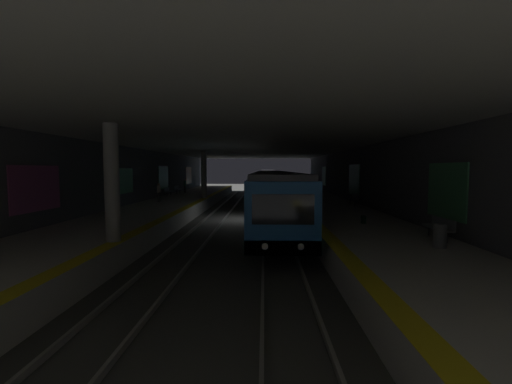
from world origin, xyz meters
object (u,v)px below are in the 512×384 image
Objects in this scene: metro_train at (270,183)px; bench_right_far at (178,189)px; pillar_far at (204,174)px; bench_left_mid at (354,198)px; bench_right_mid at (168,191)px; person_waiting_near at (185,185)px; person_walking_mid at (159,192)px; pillar_near at (112,183)px; suitcase_rolling at (311,196)px; trash_bin at (440,236)px; backpack_on_floor at (363,220)px; bench_left_near at (440,226)px.

metro_train reaches higher than bench_right_far.
pillar_far reaches higher than bench_left_mid.
person_waiting_near is (4.63, -0.67, 0.36)m from bench_right_mid.
metro_train is 37.71× the size of person_walking_mid.
person_waiting_near is (26.24, 3.52, -1.39)m from pillar_near.
bench_right_far is 1.06× the size of person_walking_mid.
metro_train is 12.31m from suitcase_rolling.
person_waiting_near is at bearing -8.19° from bench_right_mid.
pillar_far reaches higher than bench_right_far.
trash_bin is (-14.16, 0.73, -0.10)m from bench_left_mid.
bench_right_mid is at bearing 41.59° from backpack_on_floor.
person_waiting_near is (-3.32, 10.07, -0.09)m from metro_train.
pillar_near is 2.68× the size of bench_left_near.
bench_right_far is 4.25× the size of backpack_on_floor.
bench_right_far is 2.00× the size of trash_bin.
backpack_on_floor is at bearing -143.49° from pillar_far.
pillar_near is at bearing 180.00° from pillar_far.
person_waiting_near is at bearing 32.67° from bench_left_near.
pillar_far reaches higher than person_walking_mid.
bench_left_mid is 5.19m from suitcase_rolling.
bench_right_mid is at bearing 171.81° from person_waiting_near.
person_waiting_near is at bearing 30.12° from trash_bin.
trash_bin is at bearing -169.54° from metro_train.
bench_left_near is at bearing -171.12° from suitcase_rolling.
pillar_near is 11.38× the size of backpack_on_floor.
person_walking_mid is at bearing 52.29° from backpack_on_floor.
backpack_on_floor is (-25.07, -4.46, -0.78)m from metro_train.
pillar_far is 2.77× the size of person_waiting_near.
metro_train is 61.62× the size of suitcase_rolling.
bench_left_mid is 18.94m from bench_right_mid.
pillar_far reaches higher than bench_left_near.
pillar_near is at bearing 136.11° from bench_left_mid.
metro_train is 13.37m from bench_right_mid.
bench_right_mid is at bearing 180.00° from bench_right_far.
bench_left_mid is 1.73× the size of suitcase_rolling.
pillar_far is at bearing 147.29° from metro_train.
trash_bin is (-16.23, -15.32, -0.44)m from person_walking_mid.
suitcase_rolling is (-7.58, -14.39, -0.18)m from bench_right_far.
metro_train is (10.20, -6.55, -1.30)m from pillar_far.
pillar_far is 0.07× the size of metro_train.
bench_left_near is 30.39m from person_waiting_near.
bench_left_near is 1.61m from trash_bin.
person_walking_mid is at bearing 140.98° from pillar_far.
bench_right_far is at bearing 141.43° from person_waiting_near.
bench_right_mid is 1.00× the size of bench_right_far.
pillar_near is 15.84m from person_walking_mid.
metro_train is 35.70× the size of bench_right_far.
backpack_on_floor is (-20.91, -15.19, -0.32)m from bench_right_far.
bench_left_near is 4.25× the size of backpack_on_floor.
pillar_far is at bearing -145.28° from bench_right_far.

